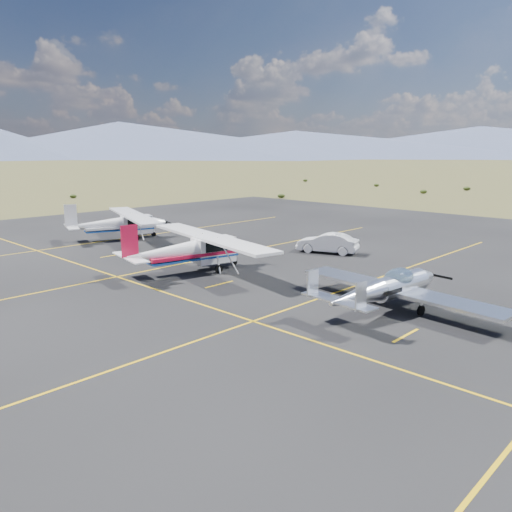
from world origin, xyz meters
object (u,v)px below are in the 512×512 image
aircraft_plain (119,223)px  sedan (328,243)px  aircraft_cessna (192,249)px  aircraft_low_wing (388,288)px

aircraft_plain → sedan: bearing=-45.4°
aircraft_cessna → aircraft_plain: size_ratio=1.06×
aircraft_low_wing → sedan: bearing=53.5°
aircraft_cessna → aircraft_plain: 13.34m
aircraft_cessna → sedan: aircraft_cessna is taller
aircraft_low_wing → aircraft_plain: size_ratio=0.88×
sedan → aircraft_low_wing: bearing=27.6°
aircraft_cessna → sedan: bearing=-1.9°
aircraft_low_wing → aircraft_cessna: bearing=102.3°
aircraft_low_wing → sedan: (8.79, 9.75, -0.36)m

